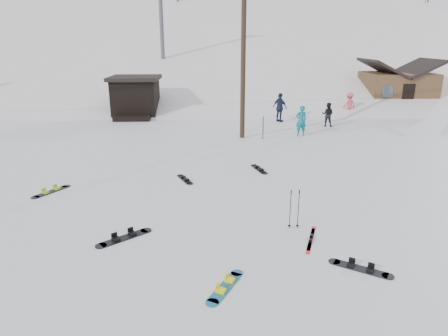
{
  "coord_description": "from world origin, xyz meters",
  "views": [
    {
      "loc": [
        0.3,
        -7.5,
        5.16
      ],
      "look_at": [
        0.68,
        4.16,
        1.4
      ],
      "focal_mm": 32.0,
      "sensor_mm": 36.0,
      "label": 1
    }
  ],
  "objects_px": {
    "hero_snowboard": "(225,286)",
    "hero_skis": "(311,239)",
    "utility_pole": "(243,49)",
    "cabin": "(397,88)"
  },
  "relations": [
    {
      "from": "hero_snowboard",
      "to": "hero_skis",
      "type": "relative_size",
      "value": 0.87
    },
    {
      "from": "utility_pole",
      "to": "hero_snowboard",
      "type": "xyz_separation_m",
      "value": [
        -1.43,
        -14.02,
        -4.65
      ]
    },
    {
      "from": "cabin",
      "to": "hero_skis",
      "type": "bearing_deg",
      "value": -118.79
    },
    {
      "from": "cabin",
      "to": "hero_skis",
      "type": "xyz_separation_m",
      "value": [
        -12.03,
        -21.9,
        -1.46
      ]
    },
    {
      "from": "cabin",
      "to": "hero_snowboard",
      "type": "relative_size",
      "value": 3.98
    },
    {
      "from": "hero_snowboard",
      "to": "hero_skis",
      "type": "height_order",
      "value": "hero_snowboard"
    },
    {
      "from": "utility_pole",
      "to": "hero_snowboard",
      "type": "bearing_deg",
      "value": -95.83
    },
    {
      "from": "utility_pole",
      "to": "cabin",
      "type": "distance_m",
      "value": 16.71
    },
    {
      "from": "utility_pole",
      "to": "cabin",
      "type": "height_order",
      "value": "utility_pole"
    },
    {
      "from": "utility_pole",
      "to": "cabin",
      "type": "relative_size",
      "value": 1.67
    }
  ]
}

